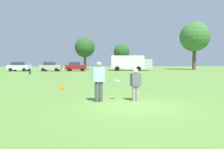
% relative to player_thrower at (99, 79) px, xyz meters
% --- Properties ---
extents(ground_plane, '(162.14, 162.14, 0.00)m').
position_rel_player_thrower_xyz_m(ground_plane, '(1.48, -0.96, -1.03)').
color(ground_plane, '#608C3D').
extents(player_thrower, '(0.53, 0.34, 1.82)m').
position_rel_player_thrower_xyz_m(player_thrower, '(0.00, 0.00, 0.00)').
color(player_thrower, '#4C4C51').
rests_on(player_thrower, ground).
extents(player_defender, '(0.50, 0.37, 1.50)m').
position_rel_player_thrower_xyz_m(player_defender, '(1.70, 0.07, -0.19)').
color(player_defender, gray).
rests_on(player_defender, ground).
extents(frisbee, '(0.27, 0.27, 0.08)m').
position_rel_player_thrower_xyz_m(frisbee, '(0.89, 0.24, -0.09)').
color(frisbee, white).
extents(traffic_cone, '(0.32, 0.32, 0.48)m').
position_rel_player_thrower_xyz_m(traffic_cone, '(-2.38, 4.63, -0.80)').
color(traffic_cone, '#D8590C').
rests_on(traffic_cone, ground).
extents(parked_car_mid_left, '(4.28, 2.37, 1.82)m').
position_rel_player_thrower_xyz_m(parked_car_mid_left, '(-15.49, 33.18, -0.10)').
color(parked_car_mid_left, silver).
rests_on(parked_car_mid_left, ground).
extents(parked_car_center, '(4.28, 2.37, 1.82)m').
position_rel_player_thrower_xyz_m(parked_car_center, '(-9.26, 33.15, -0.10)').
color(parked_car_center, '#B7AD99').
rests_on(parked_car_center, ground).
extents(parked_car_mid_right, '(4.28, 2.37, 1.82)m').
position_rel_player_thrower_xyz_m(parked_car_mid_right, '(-4.24, 33.27, -0.10)').
color(parked_car_mid_right, maroon).
rests_on(parked_car_mid_right, ground).
extents(box_truck, '(8.60, 3.27, 3.18)m').
position_rel_player_thrower_xyz_m(box_truck, '(7.09, 33.89, 0.73)').
color(box_truck, white).
rests_on(box_truck, ground).
extents(bystander_far_jogger, '(0.53, 0.50, 1.69)m').
position_rel_player_thrower_xyz_m(bystander_far_jogger, '(-9.97, 22.25, -0.07)').
color(bystander_far_jogger, '#1E234C').
rests_on(bystander_far_jogger, ground).
extents(tree_center_elm, '(4.75, 4.75, 7.72)m').
position_rel_player_thrower_xyz_m(tree_center_elm, '(-2.78, 40.47, 4.28)').
color(tree_center_elm, brown).
rests_on(tree_center_elm, ground).
extents(tree_east_birch, '(3.94, 3.94, 6.41)m').
position_rel_player_thrower_xyz_m(tree_east_birch, '(6.33, 42.61, 3.38)').
color(tree_east_birch, brown).
rests_on(tree_east_birch, ground).
extents(tree_east_oak, '(7.05, 7.05, 11.46)m').
position_rel_player_thrower_xyz_m(tree_east_oak, '(23.52, 38.91, 6.86)').
color(tree_east_oak, brown).
rests_on(tree_east_oak, ground).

